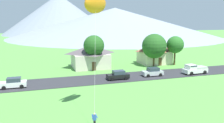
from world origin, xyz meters
name	(u,v)px	position (x,y,z in m)	size (l,w,h in m)	color
road_strip	(80,81)	(0.00, 30.29, 0.04)	(160.00, 7.42, 0.08)	#2D2D33
mountain_central_ridge	(59,14)	(9.71, 178.11, 15.49)	(86.21, 86.21, 30.97)	gray
mountain_east_ridge	(115,22)	(42.27, 136.77, 9.51)	(136.72, 136.72, 19.03)	gray
house_leftmost	(154,53)	(21.53, 41.78, 2.65)	(7.83, 6.73, 5.11)	beige
house_left_center	(90,56)	(4.58, 41.81, 2.72)	(8.85, 8.22, 5.25)	beige
tree_near_left	(94,46)	(4.80, 38.76, 5.51)	(4.67, 4.67, 7.87)	brown
tree_left_of_center	(154,46)	(19.75, 38.64, 4.93)	(5.96, 5.96, 7.93)	#4C3823
tree_center	(175,45)	(25.47, 38.43, 5.10)	(4.25, 4.25, 7.26)	brown
parked_car_black_west_end	(118,75)	(7.14, 28.99, 0.87)	(4.21, 2.09, 1.68)	black
parked_car_white_mid_west	(13,83)	(-11.25, 29.10, 0.87)	(4.22, 2.11, 1.68)	white
parked_car_silver_east_end	(153,72)	(14.67, 29.45, 0.87)	(4.22, 2.12, 1.68)	#B7BCC1
pickup_truck_white_west_side	(194,69)	(23.89, 28.45, 1.06)	(5.29, 2.51, 1.99)	white
kite_flyer_with_kite	(95,5)	(-0.36, 15.69, 12.97)	(3.92, 6.77, 14.24)	black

